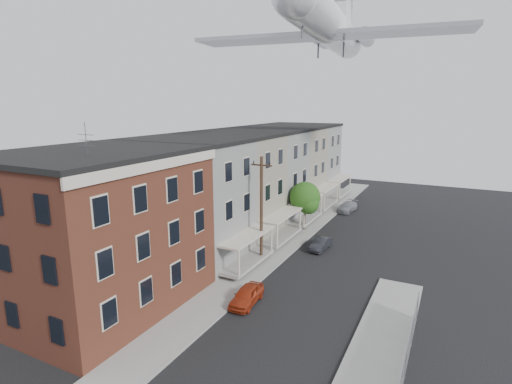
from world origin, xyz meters
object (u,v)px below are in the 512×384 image
(utility_pole, at_px, (261,209))
(street_tree, at_px, (306,199))
(car_far, at_px, (347,207))
(car_near, at_px, (247,295))
(car_mid, at_px, (321,244))
(airplane, at_px, (331,27))

(utility_pole, height_order, street_tree, utility_pole)
(street_tree, bearing_deg, car_far, 77.64)
(utility_pole, height_order, car_near, utility_pole)
(street_tree, bearing_deg, car_mid, -55.75)
(street_tree, bearing_deg, utility_pole, -91.89)
(car_near, bearing_deg, airplane, 87.56)
(car_near, xyz_separation_m, car_mid, (1.31, 12.03, -0.06))
(car_near, height_order, airplane, airplane)
(street_tree, distance_m, car_mid, 6.38)
(car_mid, height_order, car_far, car_far)
(utility_pole, relative_size, car_far, 2.24)
(street_tree, relative_size, car_mid, 1.59)
(car_far, distance_m, airplane, 21.27)
(utility_pole, distance_m, street_tree, 10.00)
(car_near, bearing_deg, utility_pole, 104.28)
(airplane, bearing_deg, utility_pole, -98.73)
(utility_pole, xyz_separation_m, airplane, (1.79, 11.64, 15.65))
(car_far, bearing_deg, car_mid, -79.49)
(car_far, bearing_deg, car_near, -84.33)
(car_far, bearing_deg, street_tree, -96.22)
(car_near, bearing_deg, car_far, 85.76)
(airplane, bearing_deg, car_near, -88.66)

